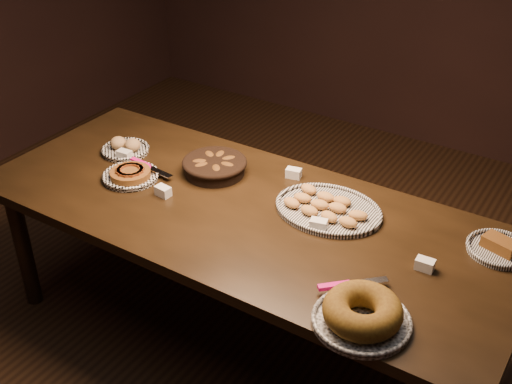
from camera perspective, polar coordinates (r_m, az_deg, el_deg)
The scene contains 9 objects.
ground at distance 3.26m, azimuth -1.03°, elevation -12.58°, with size 5.00×5.00×0.00m, color black.
buffet_table at distance 2.83m, azimuth -1.16°, elevation -2.72°, with size 2.40×1.00×0.75m.
apple_tart_plate at distance 3.05m, azimuth -11.06°, elevation 1.53°, with size 0.31×0.27×0.05m.
madeleine_platter at distance 2.77m, azimuth 6.34°, elevation -1.44°, with size 0.47×0.38×0.05m.
bundt_cake_plate at distance 2.22m, azimuth 9.41°, elevation -10.61°, with size 0.37×0.42×0.11m.
croissant_basket at distance 3.03m, azimuth -3.70°, elevation 2.39°, with size 0.35×0.35×0.08m.
bread_roll_plate at distance 3.29m, azimuth -11.53°, elevation 3.87°, with size 0.24×0.24×0.08m.
loaf_plate at distance 2.70m, azimuth 20.82°, elevation -4.66°, with size 0.26×0.26×0.06m.
tent_cards at distance 2.82m, azimuth 0.03°, elevation -0.53°, with size 1.62×0.51×0.04m.
Camera 1 is at (1.31, -1.93, 2.27)m, focal length 45.00 mm.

